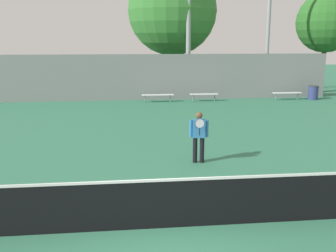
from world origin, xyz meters
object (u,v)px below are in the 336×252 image
tennis_player (199,134)px  tree_green_tall (172,11)px  bench_courtside_near (287,93)px  tree_green_broad (327,22)px  tennis_net (158,204)px  light_pole_far_right (269,7)px  bench_adjacent_court (158,95)px  bench_courtside_far (204,95)px  trash_bin (313,93)px

tennis_player → tree_green_tall: tree_green_tall is taller
bench_courtside_near → tree_green_broad: (4.12, 3.54, 4.53)m
tennis_net → tree_green_tall: 21.40m
tree_green_tall → tennis_net: bearing=-97.9°
light_pole_far_right → tree_green_tall: (-5.85, 2.87, -0.08)m
bench_courtside_near → bench_adjacent_court: bearing=180.0°
tennis_player → bench_adjacent_court: (-0.21, 12.22, -0.49)m
bench_courtside_far → light_pole_far_right: (4.37, 1.24, 5.37)m
light_pole_far_right → bench_adjacent_court: bearing=-170.3°
bench_courtside_far → tree_green_tall: tree_green_tall is taller
tennis_net → tree_green_broad: size_ratio=1.51×
bench_courtside_far → tree_green_tall: (-1.48, 4.11, 5.29)m
bench_courtside_near → bench_courtside_far: (-5.39, 0.00, -0.00)m
bench_adjacent_court → tree_green_broad: size_ratio=0.28×
bench_adjacent_court → tree_green_tall: 6.84m
tennis_player → bench_adjacent_court: size_ratio=0.82×
tennis_net → trash_bin: (11.42, 16.41, -0.10)m
bench_adjacent_court → light_pole_far_right: 9.10m
light_pole_far_right → trash_bin: bearing=-25.2°
tennis_net → tennis_player: bearing=68.8°
light_pole_far_right → bench_courtside_far: bearing=-164.2°
tennis_player → bench_courtside_far: tennis_player is taller
tennis_net → bench_adjacent_court: size_ratio=5.48×
tennis_net → tree_green_tall: tree_green_tall is taller
bench_adjacent_court → tree_green_tall: (1.40, 4.11, 5.29)m
tennis_player → tree_green_tall: 17.06m
bench_adjacent_court → bench_courtside_far: bearing=0.0°
tennis_net → bench_courtside_far: size_ratio=6.20×
tennis_net → tennis_player: (1.65, 4.23, 0.38)m
bench_courtside_far → tree_green_tall: size_ratio=0.20×
tree_green_tall → tree_green_broad: size_ratio=1.24×
bench_courtside_near → light_pole_far_right: size_ratio=0.19×
tennis_player → light_pole_far_right: size_ratio=0.16×
tree_green_tall → tree_green_broad: (10.99, -0.57, -0.76)m
tennis_net → bench_adjacent_court: bearing=85.0°
tennis_net → tree_green_broad: (13.83, 20.00, 4.41)m
bench_courtside_near → tree_green_tall: 9.60m
tennis_net → tennis_player: 4.56m
bench_adjacent_court → light_pole_far_right: size_ratio=0.20×
bench_adjacent_court → tree_green_tall: size_ratio=0.22×
bench_courtside_far → bench_adjacent_court: (-2.88, 0.00, 0.00)m
tennis_player → trash_bin: tennis_player is taller
tennis_player → trash_bin: 15.62m
tennis_player → bench_adjacent_court: bearing=97.4°
light_pole_far_right → tree_green_tall: bearing=153.8°
trash_bin → tree_green_tall: 10.90m
tree_green_broad → trash_bin: bearing=-123.8°
bench_adjacent_court → tennis_player: bearing=-89.0°
tennis_player → light_pole_far_right: bearing=68.8°
bench_courtside_near → bench_adjacent_court: 8.28m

